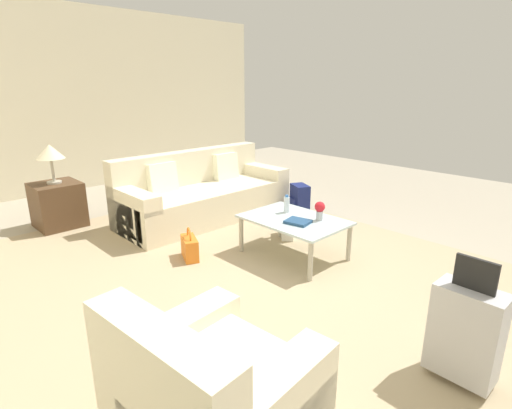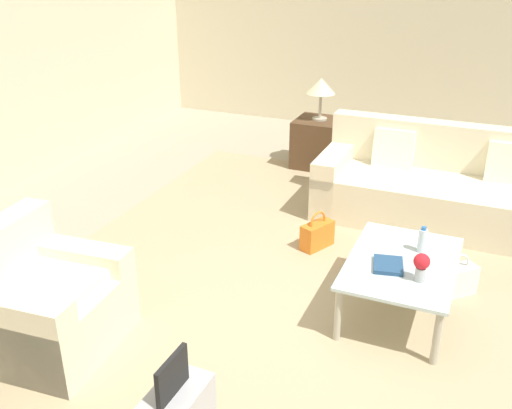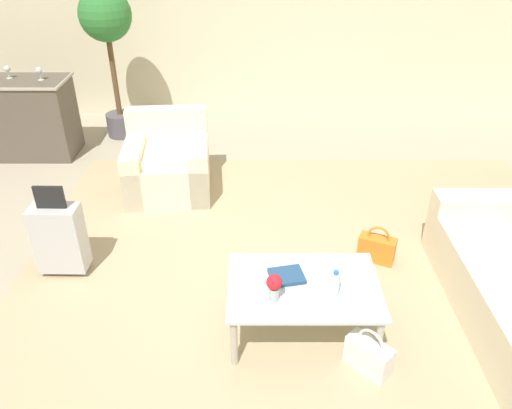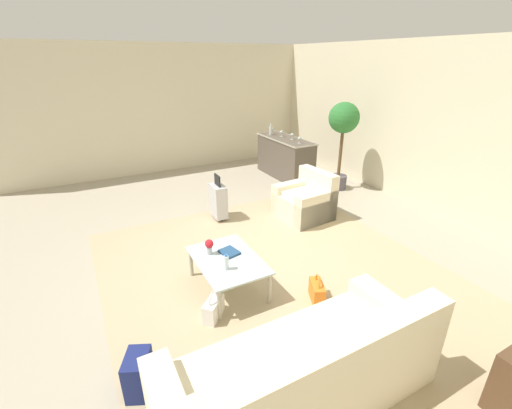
{
  "view_description": "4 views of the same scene",
  "coord_description": "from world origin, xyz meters",
  "px_view_note": "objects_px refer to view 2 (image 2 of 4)",
  "views": [
    {
      "loc": [
        -2.23,
        2.61,
        1.83
      ],
      "look_at": [
        0.07,
        0.39,
        0.85
      ],
      "focal_mm": 28.0,
      "sensor_mm": 36.0,
      "label": 1
    },
    {
      "loc": [
        -3.29,
        -0.93,
        2.49
      ],
      "look_at": [
        -0.06,
        0.45,
        0.9
      ],
      "focal_mm": 40.0,
      "sensor_mm": 36.0,
      "label": 2
    },
    {
      "loc": [
        0.06,
        -3.24,
        2.77
      ],
      "look_at": [
        0.05,
        -0.06,
        0.84
      ],
      "focal_mm": 35.0,
      "sensor_mm": 36.0,
      "label": 3
    },
    {
      "loc": [
        3.79,
        -1.92,
        2.75
      ],
      "look_at": [
        0.02,
        0.11,
        0.91
      ],
      "focal_mm": 24.0,
      "sensor_mm": 36.0,
      "label": 4
    }
  ],
  "objects_px": {
    "coffee_table": "(402,267)",
    "flower_vase": "(421,265)",
    "water_bottle": "(422,240)",
    "handbag_white": "(456,280)",
    "handbag_orange": "(317,235)",
    "armchair": "(40,305)",
    "couch": "(443,190)",
    "coffee_table_book": "(388,265)",
    "side_table": "(318,143)",
    "table_lamp": "(321,87)"
  },
  "relations": [
    {
      "from": "coffee_table",
      "to": "flower_vase",
      "type": "xyz_separation_m",
      "value": [
        -0.22,
        -0.15,
        0.17
      ]
    },
    {
      "from": "water_bottle",
      "to": "handbag_white",
      "type": "distance_m",
      "value": 0.54
    },
    {
      "from": "handbag_orange",
      "to": "armchair",
      "type": "bearing_deg",
      "value": 147.34
    },
    {
      "from": "coffee_table",
      "to": "handbag_white",
      "type": "xyz_separation_m",
      "value": [
        0.43,
        -0.37,
        -0.26
      ]
    },
    {
      "from": "coffee_table",
      "to": "handbag_orange",
      "type": "height_order",
      "value": "coffee_table"
    },
    {
      "from": "couch",
      "to": "coffee_table",
      "type": "relative_size",
      "value": 2.22
    },
    {
      "from": "couch",
      "to": "handbag_orange",
      "type": "xyz_separation_m",
      "value": [
        -1.07,
        0.96,
        -0.18
      ]
    },
    {
      "from": "coffee_table",
      "to": "coffee_table_book",
      "type": "xyz_separation_m",
      "value": [
        -0.12,
        0.08,
        0.06
      ]
    },
    {
      "from": "water_bottle",
      "to": "side_table",
      "type": "relative_size",
      "value": 0.35
    },
    {
      "from": "water_bottle",
      "to": "handbag_orange",
      "type": "relative_size",
      "value": 0.57
    },
    {
      "from": "handbag_orange",
      "to": "handbag_white",
      "type": "relative_size",
      "value": 1.0
    },
    {
      "from": "couch",
      "to": "side_table",
      "type": "distance_m",
      "value": 1.89
    },
    {
      "from": "couch",
      "to": "coffee_table",
      "type": "xyz_separation_m",
      "value": [
        -1.8,
        0.1,
        0.08
      ]
    },
    {
      "from": "handbag_white",
      "to": "handbag_orange",
      "type": "bearing_deg",
      "value": 75.85
    },
    {
      "from": "armchair",
      "to": "side_table",
      "type": "xyz_separation_m",
      "value": [
        4.11,
        -0.67,
        -0.0
      ]
    },
    {
      "from": "couch",
      "to": "table_lamp",
      "type": "height_order",
      "value": "table_lamp"
    },
    {
      "from": "side_table",
      "to": "flower_vase",
      "type": "bearing_deg",
      "value": -151.35
    },
    {
      "from": "couch",
      "to": "water_bottle",
      "type": "xyz_separation_m",
      "value": [
        -1.6,
        -0.0,
        0.22
      ]
    },
    {
      "from": "water_bottle",
      "to": "coffee_table",
      "type": "bearing_deg",
      "value": 153.43
    },
    {
      "from": "armchair",
      "to": "flower_vase",
      "type": "distance_m",
      "value": 2.57
    },
    {
      "from": "table_lamp",
      "to": "handbag_orange",
      "type": "distance_m",
      "value": 2.32
    },
    {
      "from": "armchair",
      "to": "couch",
      "type": "bearing_deg",
      "value": -36.11
    },
    {
      "from": "coffee_table_book",
      "to": "handbag_orange",
      "type": "bearing_deg",
      "value": 30.28
    },
    {
      "from": "table_lamp",
      "to": "handbag_white",
      "type": "height_order",
      "value": "table_lamp"
    },
    {
      "from": "armchair",
      "to": "table_lamp",
      "type": "distance_m",
      "value": 4.22
    },
    {
      "from": "handbag_white",
      "to": "flower_vase",
      "type": "bearing_deg",
      "value": 160.91
    },
    {
      "from": "coffee_table",
      "to": "water_bottle",
      "type": "height_order",
      "value": "water_bottle"
    },
    {
      "from": "coffee_table_book",
      "to": "table_lamp",
      "type": "height_order",
      "value": "table_lamp"
    },
    {
      "from": "couch",
      "to": "handbag_white",
      "type": "xyz_separation_m",
      "value": [
        -1.38,
        -0.27,
        -0.18
      ]
    },
    {
      "from": "side_table",
      "to": "table_lamp",
      "type": "relative_size",
      "value": 1.17
    },
    {
      "from": "couch",
      "to": "armchair",
      "type": "height_order",
      "value": "couch"
    },
    {
      "from": "coffee_table_book",
      "to": "flower_vase",
      "type": "relative_size",
      "value": 1.19
    },
    {
      "from": "couch",
      "to": "side_table",
      "type": "bearing_deg",
      "value": 58.03
    },
    {
      "from": "coffee_table_book",
      "to": "flower_vase",
      "type": "distance_m",
      "value": 0.27
    },
    {
      "from": "side_table",
      "to": "table_lamp",
      "type": "bearing_deg",
      "value": 180.0
    },
    {
      "from": "flower_vase",
      "to": "table_lamp",
      "type": "relative_size",
      "value": 0.41
    },
    {
      "from": "flower_vase",
      "to": "side_table",
      "type": "height_order",
      "value": "flower_vase"
    },
    {
      "from": "armchair",
      "to": "coffee_table",
      "type": "xyz_separation_m",
      "value": [
        1.31,
        -2.17,
        0.09
      ]
    },
    {
      "from": "coffee_table",
      "to": "side_table",
      "type": "distance_m",
      "value": 3.18
    },
    {
      "from": "water_bottle",
      "to": "table_lamp",
      "type": "relative_size",
      "value": 0.41
    },
    {
      "from": "handbag_orange",
      "to": "table_lamp",
      "type": "bearing_deg",
      "value": 17.29
    },
    {
      "from": "armchair",
      "to": "water_bottle",
      "type": "height_order",
      "value": "armchair"
    },
    {
      "from": "armchair",
      "to": "table_lamp",
      "type": "height_order",
      "value": "table_lamp"
    },
    {
      "from": "water_bottle",
      "to": "table_lamp",
      "type": "xyz_separation_m",
      "value": [
        2.6,
        1.6,
        0.45
      ]
    },
    {
      "from": "armchair",
      "to": "coffee_table_book",
      "type": "bearing_deg",
      "value": -60.4
    },
    {
      "from": "coffee_table",
      "to": "handbag_white",
      "type": "height_order",
      "value": "coffee_table"
    },
    {
      "from": "flower_vase",
      "to": "handbag_orange",
      "type": "xyz_separation_m",
      "value": [
        0.96,
        1.01,
        -0.43
      ]
    },
    {
      "from": "couch",
      "to": "flower_vase",
      "type": "distance_m",
      "value": 2.04
    },
    {
      "from": "flower_vase",
      "to": "handbag_white",
      "type": "relative_size",
      "value": 0.57
    },
    {
      "from": "coffee_table_book",
      "to": "table_lamp",
      "type": "xyz_separation_m",
      "value": [
        2.92,
        1.42,
        0.53
      ]
    }
  ]
}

